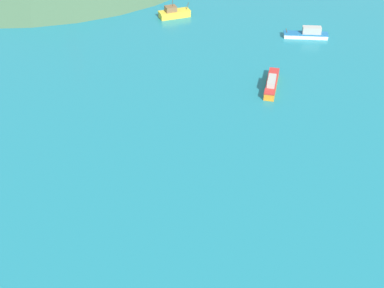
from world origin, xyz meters
TOP-DOWN VIEW (x-y plane):
  - ground at (0.00, 30.00)m, footprint 260.00×280.00m
  - fishing_boat_0 at (26.91, 79.31)m, footprint 7.15×2.75m
  - fishing_boat_1 at (50.14, 59.09)m, footprint 9.44×5.95m
  - fishing_boat_6 at (33.18, 42.62)m, footprint 6.87×9.20m

SIDE VIEW (x-z plane):
  - ground at x=0.00m, z-range -0.50..0.00m
  - fishing_boat_1 at x=50.14m, z-range -0.34..2.11m
  - fishing_boat_6 at x=33.18m, z-range -0.32..2.24m
  - fishing_boat_0 at x=26.91m, z-range -2.06..4.03m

